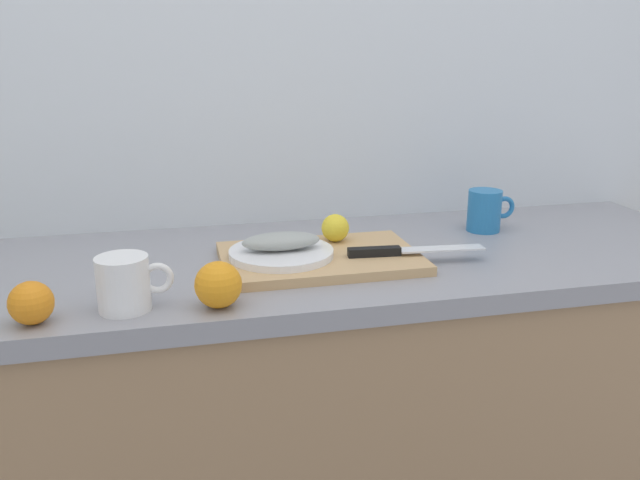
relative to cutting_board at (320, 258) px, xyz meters
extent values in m
cube|color=silver|center=(-0.04, 0.37, 0.34)|extent=(3.20, 0.05, 2.50)
cube|color=#9E7A56|center=(-0.04, 0.05, -0.48)|extent=(2.00, 0.58, 0.86)
cube|color=gray|center=(-0.04, 0.05, -0.03)|extent=(2.00, 0.60, 0.04)
cube|color=tan|center=(0.00, 0.00, 0.00)|extent=(0.41, 0.27, 0.02)
cylinder|color=white|center=(-0.08, 0.00, 0.02)|extent=(0.22, 0.22, 0.01)
ellipsoid|color=#999E99|center=(-0.08, 0.00, 0.04)|extent=(0.16, 0.07, 0.04)
cube|color=silver|center=(0.25, -0.05, 0.02)|extent=(0.18, 0.05, 0.00)
cube|color=black|center=(0.11, -0.04, 0.02)|extent=(0.11, 0.03, 0.02)
sphere|color=yellow|center=(0.05, 0.08, 0.04)|extent=(0.06, 0.06, 0.06)
cylinder|color=#2672B2|center=(0.45, 0.15, 0.04)|extent=(0.08, 0.08, 0.10)
torus|color=#2672B2|center=(0.50, 0.15, 0.05)|extent=(0.06, 0.01, 0.06)
cylinder|color=white|center=(-0.38, -0.17, 0.04)|extent=(0.09, 0.09, 0.10)
torus|color=white|center=(-0.33, -0.17, 0.04)|extent=(0.06, 0.01, 0.06)
sphere|color=orange|center=(-0.23, -0.19, 0.03)|extent=(0.08, 0.08, 0.08)
sphere|color=orange|center=(-0.53, -0.19, 0.03)|extent=(0.07, 0.07, 0.07)
camera|label=1|loc=(-0.29, -1.24, 0.42)|focal=35.93mm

